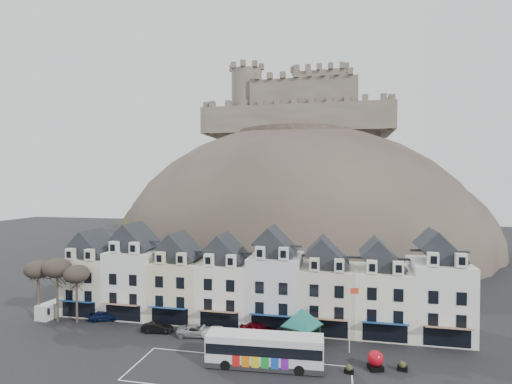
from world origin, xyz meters
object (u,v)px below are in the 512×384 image
Objects in this scene: car_black at (157,328)px; car_silver at (196,331)px; white_van at (53,309)px; car_navy at (104,316)px; car_maroon at (257,329)px; bus at (265,349)px; car_white at (220,332)px; red_buoy at (375,360)px; car_charcoal at (293,330)px; bus_shelter at (302,317)px; flagpole at (350,315)px.

car_black is 5.20m from car_silver.
car_silver is at bearing 0.23° from white_van.
white_van is 1.18× the size of car_navy.
bus is at bearing -156.61° from car_maroon.
car_navy is 17.51m from car_white.
white_van is at bearing 95.27° from car_maroon.
bus reaches higher than car_silver.
red_buoy is 0.48× the size of car_charcoal.
car_black is (-15.05, 6.35, -1.24)m from bus.
bus is 11.78m from car_silver.
car_white is at bearing 120.38° from car_maroon.
car_charcoal is at bearing -79.83° from car_white.
bus_shelter is at bearing 154.88° from red_buoy.
flagpole is (5.36, -0.01, 0.69)m from bus_shelter.
bus is 16.38m from car_black.
flagpole is 1.87× the size of car_navy.
car_silver is (-20.96, 4.62, -0.35)m from red_buoy.
white_van reaches higher than car_charcoal.
car_black is 12.67m from car_maroon.
car_white is (17.33, -2.50, -0.02)m from car_navy.
red_buoy is at bearing -129.91° from car_charcoal.
red_buoy is at bearing -106.66° from car_black.
car_navy is at bearing 67.95° from car_black.
bus_shelter is at bearing 55.11° from bus.
bus is at bearing -171.12° from red_buoy.
car_black is at bearing -126.52° from car_navy.
flagpole is 1.70× the size of car_maroon.
car_navy is at bearing 71.50° from car_silver.
flagpole is at bearing -119.34° from car_charcoal.
bus is at bearing -148.25° from flagpole.
bus_shelter is 5.41m from flagpole.
bus reaches higher than white_van.
flagpole is 24.03m from car_black.
bus_shelter is 0.88× the size of flagpole.
bus is 2.97× the size of car_charcoal.
red_buoy is at bearing -110.99° from car_silver.
car_maroon is at bearing 154.45° from red_buoy.
bus reaches higher than car_navy.
bus is 10.49m from flagpole.
bus is 6.18× the size of red_buoy.
car_navy is at bearing 87.56° from car_charcoal.
white_van is (-32.17, 8.85, -0.83)m from bus.
car_navy is at bearing 168.58° from red_buoy.
bus is at bearing -131.39° from car_silver.
bus_shelter reaches higher than red_buoy.
flagpole is 41.13m from white_van.
car_white is at bearing 165.54° from red_buoy.
car_white is at bearing 103.74° from car_charcoal.
bus is 3.04× the size of car_navy.
white_van is at bearing 161.36° from bus.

